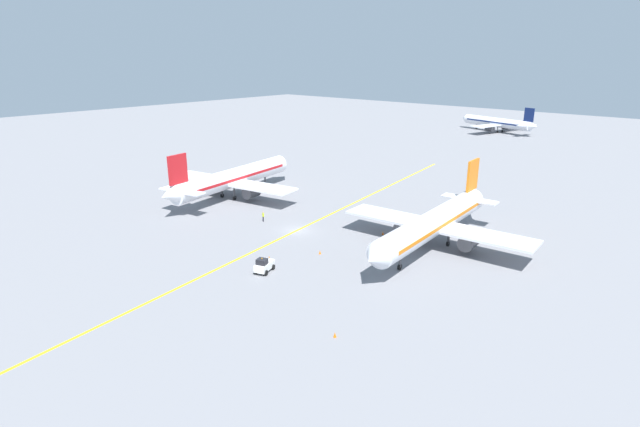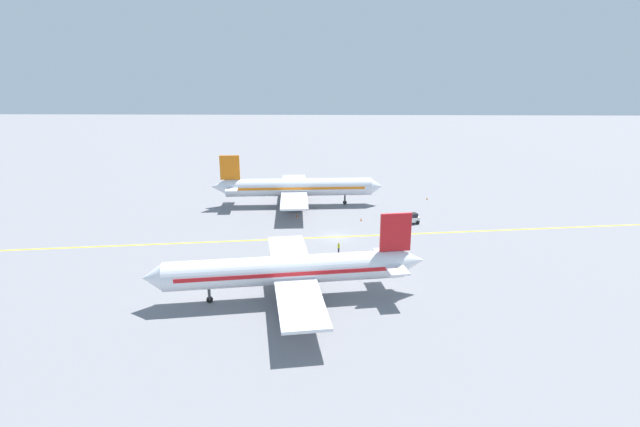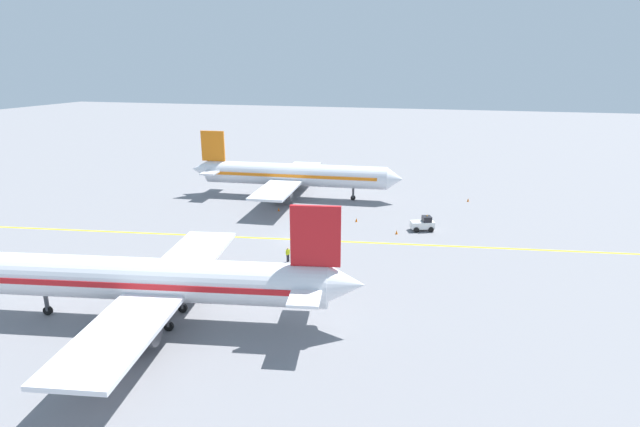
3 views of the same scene
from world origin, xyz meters
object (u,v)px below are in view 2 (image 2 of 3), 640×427
(traffic_cone_near_nose, at_px, (297,216))
(airplane_at_gate, at_px, (289,270))
(airplane_adjacent_stand, at_px, (297,188))
(baggage_tug_white, at_px, (412,219))
(traffic_cone_mid_apron, at_px, (427,198))
(traffic_cone_by_wingtip, at_px, (396,226))
(ground_crew_worker, at_px, (339,247))
(traffic_cone_far_edge, at_px, (361,219))

(traffic_cone_near_nose, bearing_deg, airplane_at_gate, -177.77)
(airplane_adjacent_stand, xyz_separation_m, baggage_tug_white, (-12.00, -22.01, -2.81))
(airplane_at_gate, height_order, traffic_cone_mid_apron, airplane_at_gate)
(traffic_cone_by_wingtip, bearing_deg, baggage_tug_white, -52.76)
(ground_crew_worker, distance_m, traffic_cone_far_edge, 17.10)
(airplane_adjacent_stand, relative_size, traffic_cone_mid_apron, 64.62)
(ground_crew_worker, bearing_deg, airplane_adjacent_stand, 17.04)
(airplane_adjacent_stand, bearing_deg, airplane_at_gate, -177.53)
(baggage_tug_white, xyz_separation_m, traffic_cone_by_wingtip, (-2.41, 3.17, -0.63))
(airplane_at_gate, bearing_deg, airplane_adjacent_stand, 2.47)
(airplane_at_gate, height_order, traffic_cone_near_nose, airplane_at_gate)
(airplane_adjacent_stand, height_order, traffic_cone_mid_apron, airplane_adjacent_stand)
(baggage_tug_white, bearing_deg, traffic_cone_near_nose, 80.40)
(traffic_cone_near_nose, height_order, traffic_cone_far_edge, same)
(ground_crew_worker, relative_size, traffic_cone_near_nose, 3.05)
(traffic_cone_mid_apron, xyz_separation_m, traffic_cone_far_edge, (-15.25, 15.21, 0.00))
(baggage_tug_white, height_order, traffic_cone_near_nose, baggage_tug_white)
(traffic_cone_mid_apron, bearing_deg, traffic_cone_far_edge, 135.07)
(traffic_cone_near_nose, xyz_separation_m, traffic_cone_far_edge, (-2.19, -12.28, 0.00))
(baggage_tug_white, relative_size, traffic_cone_by_wingtip, 6.05)
(traffic_cone_by_wingtip, bearing_deg, traffic_cone_near_nose, 71.74)
(airplane_at_gate, xyz_separation_m, traffic_cone_mid_apron, (47.23, -26.16, -3.43))
(traffic_cone_near_nose, bearing_deg, baggage_tug_white, -99.60)
(traffic_cone_near_nose, bearing_deg, ground_crew_worker, -157.38)
(traffic_cone_far_edge, bearing_deg, airplane_adjacent_stand, 50.45)
(airplane_at_gate, bearing_deg, traffic_cone_near_nose, 2.23)
(airplane_at_gate, bearing_deg, traffic_cone_by_wingtip, -31.15)
(airplane_at_gate, relative_size, baggage_tug_white, 10.66)
(traffic_cone_by_wingtip, relative_size, traffic_cone_far_edge, 1.00)
(baggage_tug_white, xyz_separation_m, traffic_cone_mid_apron, (16.69, -5.99, -0.63))
(ground_crew_worker, bearing_deg, baggage_tug_white, -42.37)
(airplane_at_gate, distance_m, traffic_cone_near_nose, 34.37)
(traffic_cone_near_nose, bearing_deg, airplane_adjacent_stand, 3.46)
(traffic_cone_mid_apron, bearing_deg, airplane_adjacent_stand, 99.50)
(ground_crew_worker, distance_m, traffic_cone_mid_apron, 37.36)
(airplane_adjacent_stand, xyz_separation_m, traffic_cone_far_edge, (-10.56, -12.78, -3.43))
(traffic_cone_near_nose, relative_size, traffic_cone_mid_apron, 1.00)
(airplane_at_gate, bearing_deg, traffic_cone_far_edge, -18.90)
(airplane_at_gate, distance_m, traffic_cone_by_wingtip, 33.04)
(baggage_tug_white, relative_size, traffic_cone_far_edge, 6.05)
(airplane_at_gate, relative_size, traffic_cone_by_wingtip, 64.46)
(traffic_cone_far_edge, bearing_deg, airplane_at_gate, 161.10)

